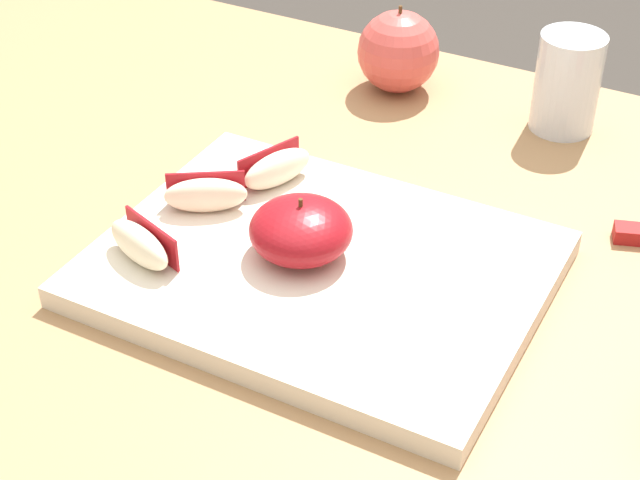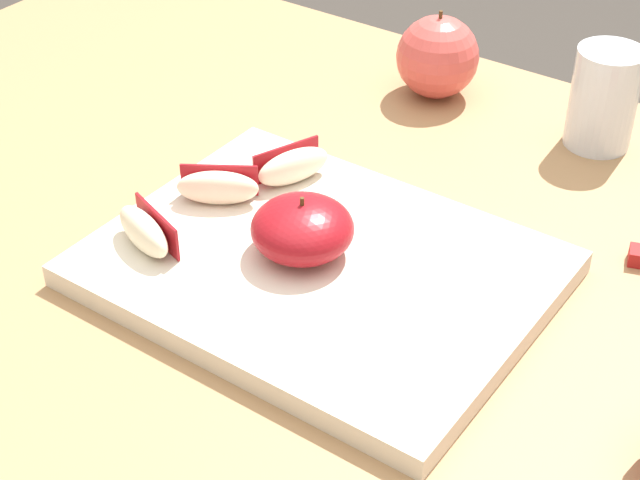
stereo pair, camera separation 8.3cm
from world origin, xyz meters
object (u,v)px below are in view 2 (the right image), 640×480
at_px(cutting_board, 320,269).
at_px(apple_wedge_left, 293,166).
at_px(drinking_glass_water, 604,98).
at_px(apple_wedge_front, 145,231).
at_px(apple_half_skin_up, 302,229).
at_px(whole_apple_pink_lady, 438,57).
at_px(apple_wedge_back, 218,187).

xyz_separation_m(cutting_board, apple_wedge_left, (-0.09, 0.08, 0.03)).
relative_size(cutting_board, drinking_glass_water, 3.52).
relative_size(apple_wedge_left, apple_wedge_front, 1.00).
bearing_deg(drinking_glass_water, cutting_board, -106.52).
relative_size(apple_wedge_left, drinking_glass_water, 0.74).
xyz_separation_m(apple_half_skin_up, apple_wedge_front, (-0.11, -0.07, -0.01)).
distance_m(cutting_board, whole_apple_pink_lady, 0.36).
bearing_deg(whole_apple_pink_lady, apple_wedge_back, -96.60).
relative_size(apple_wedge_back, apple_wedge_left, 0.97).
xyz_separation_m(apple_half_skin_up, apple_wedge_left, (-0.07, 0.08, -0.01)).
distance_m(apple_wedge_back, apple_wedge_front, 0.09).
bearing_deg(apple_wedge_front, cutting_board, 28.40).
bearing_deg(apple_wedge_back, apple_half_skin_up, -8.88).
xyz_separation_m(apple_half_skin_up, apple_wedge_back, (-0.11, 0.02, -0.01)).
bearing_deg(whole_apple_pink_lady, apple_wedge_left, -90.90).
xyz_separation_m(cutting_board, apple_half_skin_up, (-0.02, 0.00, 0.03)).
height_order(apple_half_skin_up, apple_wedge_left, apple_half_skin_up).
bearing_deg(apple_wedge_front, apple_half_skin_up, 32.12).
height_order(apple_wedge_back, apple_wedge_left, same).
height_order(apple_wedge_front, whole_apple_pink_lady, whole_apple_pink_lady).
height_order(apple_half_skin_up, drinking_glass_water, drinking_glass_water).
bearing_deg(drinking_glass_water, apple_half_skin_up, -109.21).
relative_size(apple_wedge_left, whole_apple_pink_lady, 0.79).
distance_m(apple_wedge_back, whole_apple_pink_lady, 0.33).
distance_m(apple_wedge_left, whole_apple_pink_lady, 0.26).
xyz_separation_m(apple_wedge_back, apple_wedge_left, (0.03, 0.07, 0.00)).
xyz_separation_m(apple_wedge_left, drinking_glass_water, (0.19, 0.26, 0.01)).
bearing_deg(apple_wedge_front, apple_wedge_back, 85.38).
relative_size(cutting_board, apple_wedge_left, 4.73).
height_order(cutting_board, whole_apple_pink_lady, whole_apple_pink_lady).
bearing_deg(apple_half_skin_up, cutting_board, -0.32).
xyz_separation_m(apple_wedge_left, whole_apple_pink_lady, (0.00, 0.26, 0.01)).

